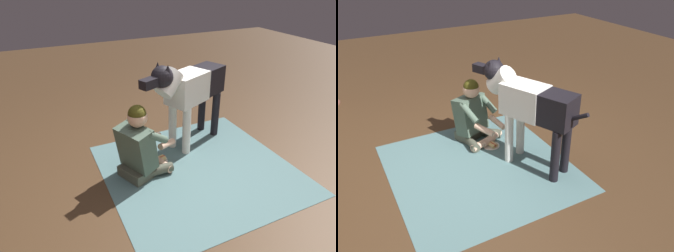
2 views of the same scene
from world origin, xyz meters
TOP-DOWN VIEW (x-y plane):
  - ground_plane at (0.00, 0.00)m, footprint 13.88×13.88m
  - area_rug at (-0.09, 0.12)m, footprint 2.08×1.99m
  - person_sitting_on_floor at (0.54, -0.10)m, footprint 0.71×0.62m
  - large_dog at (-0.25, -0.43)m, footprint 1.41×0.71m
  - hot_dog_on_plate at (0.27, -0.21)m, footprint 0.22×0.22m

SIDE VIEW (x-z plane):
  - ground_plane at x=0.00m, z-range 0.00..0.00m
  - area_rug at x=-0.09m, z-range 0.00..0.01m
  - hot_dog_on_plate at x=0.27m, z-range 0.00..0.06m
  - person_sitting_on_floor at x=0.54m, z-range -0.08..0.77m
  - large_dog at x=-0.25m, z-range 0.17..1.36m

